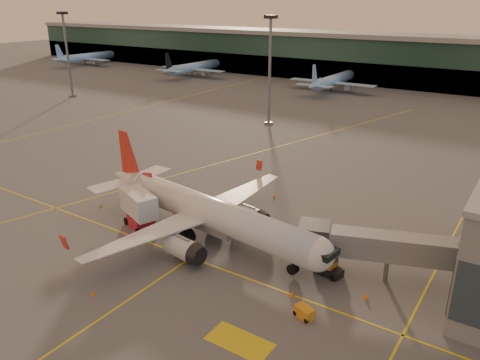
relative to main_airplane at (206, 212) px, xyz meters
The scene contains 16 objects.
ground 11.26m from the main_airplane, 109.40° to the right, with size 600.00×600.00×0.00m, color #4C4F54.
taxi_markings 36.31m from the main_airplane, 107.49° to the left, with size 100.12×173.00×0.01m.
terminal 131.90m from the main_airplane, 91.54° to the left, with size 400.00×20.00×17.60m.
mast_west_far 107.58m from the main_airplane, 150.95° to the left, with size 2.40×2.40×25.60m.
mast_west_near 61.73m from the main_airplane, 112.81° to the left, with size 2.40×2.40×25.60m.
distant_aircraft_row 122.27m from the main_airplane, 117.95° to the left, with size 225.00×34.00×13.00m.
main_airplane is the anchor object (origin of this frame).
jet_bridge 23.72m from the main_airplane, ahead, with size 20.25×9.62×5.70m.
catering_truck 9.81m from the main_airplane, 165.94° to the right, with size 7.00×4.93×4.99m.
gpu_cart 19.57m from the main_airplane, 23.37° to the right, with size 2.23×1.76×1.14m.
pushback_tug 16.87m from the main_airplane, ahead, with size 3.35×2.22×1.59m.
cone_nose 22.01m from the main_airplane, ahead, with size 0.50×0.50×0.64m.
cone_tail 19.51m from the main_airplane, behind, with size 0.38×0.38×0.49m.
cone_wing_right 17.06m from the main_airplane, 97.48° to the right, with size 0.43×0.43×0.54m.
cone_wing_left 16.72m from the main_airplane, 87.64° to the left, with size 0.39×0.39×0.50m.
cone_fwd 16.42m from the main_airplane, 19.05° to the right, with size 0.50×0.50×0.64m.
Camera 1 is at (36.87, -32.32, 28.72)m, focal length 35.00 mm.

